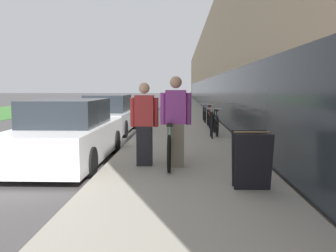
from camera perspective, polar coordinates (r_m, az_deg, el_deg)
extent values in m
cube|color=gray|center=(26.10, 2.24, 2.27)|extent=(3.29, 70.00, 0.16)
cube|color=tan|center=(34.76, 13.45, 8.30)|extent=(10.00, 70.00, 6.58)
cube|color=#1E2328|center=(34.10, 5.13, 5.07)|extent=(0.10, 63.00, 2.20)
cube|color=#3D7533|center=(32.63, -20.67, 2.50)|extent=(6.54, 70.00, 0.03)
torus|color=black|center=(8.51, 0.51, -2.33)|extent=(0.06, 0.71, 0.71)
torus|color=black|center=(6.92, 0.15, -4.24)|extent=(0.06, 0.71, 0.71)
cylinder|color=#7AD1C6|center=(7.68, 0.35, -1.61)|extent=(0.04, 1.37, 0.04)
cylinder|color=#7AD1C6|center=(7.38, 0.28, -2.71)|extent=(0.04, 0.82, 0.33)
cylinder|color=#7AD1C6|center=(7.15, 0.23, -0.99)|extent=(0.03, 0.03, 0.29)
cube|color=black|center=(7.13, 0.23, 0.17)|extent=(0.11, 0.22, 0.05)
cylinder|color=#7AD1C6|center=(8.34, 0.49, 0.04)|extent=(0.03, 0.03, 0.31)
cylinder|color=silver|center=(8.32, 0.49, 1.10)|extent=(0.52, 0.03, 0.03)
cube|color=#756B5B|center=(7.41, 1.18, -2.96)|extent=(0.33, 0.24, 0.86)
cube|color=#933D93|center=(7.33, 1.20, 2.92)|extent=(0.40, 0.24, 0.66)
cylinder|color=#933D93|center=(7.34, -0.78, 2.66)|extent=(0.10, 0.10, 0.62)
cylinder|color=#933D93|center=(7.33, 3.17, 2.65)|extent=(0.10, 0.10, 0.62)
sphere|color=tan|center=(7.32, 1.20, 6.69)|extent=(0.23, 0.23, 0.23)
cube|color=black|center=(7.57, -3.60, -3.01)|extent=(0.31, 0.22, 0.80)
cube|color=#B23333|center=(7.49, -3.63, 2.35)|extent=(0.38, 0.22, 0.61)
cylinder|color=#B23333|center=(7.52, -5.42, 2.10)|extent=(0.10, 0.10, 0.58)
cylinder|color=#B23333|center=(7.47, -1.83, 2.10)|extent=(0.10, 0.10, 0.58)
sphere|color=tan|center=(7.48, -3.65, 5.78)|extent=(0.22, 0.22, 0.22)
cylinder|color=black|center=(11.47, 6.76, 0.05)|extent=(0.05, 0.05, 0.82)
cylinder|color=black|center=(12.02, 6.54, 0.31)|extent=(0.05, 0.05, 0.82)
cylinder|color=black|center=(11.71, 6.67, 2.18)|extent=(0.05, 0.55, 0.05)
torus|color=black|center=(13.08, 7.05, 0.46)|extent=(0.06, 0.68, 0.68)
torus|color=black|center=(12.09, 7.47, 0.01)|extent=(0.06, 0.68, 0.68)
cylinder|color=black|center=(12.57, 7.26, 1.18)|extent=(0.04, 0.85, 0.04)
cylinder|color=black|center=(12.38, 7.34, 0.66)|extent=(0.04, 0.52, 0.31)
cylinder|color=black|center=(12.24, 7.41, 1.72)|extent=(0.03, 0.03, 0.28)
cube|color=black|center=(12.23, 7.42, 2.38)|extent=(0.11, 0.22, 0.05)
cylinder|color=black|center=(12.97, 7.10, 1.99)|extent=(0.03, 0.03, 0.30)
cylinder|color=silver|center=(12.96, 7.11, 2.65)|extent=(0.52, 0.03, 0.03)
torus|color=black|center=(15.43, 6.10, 1.34)|extent=(0.06, 0.71, 0.71)
torus|color=black|center=(14.41, 6.38, 1.01)|extent=(0.06, 0.71, 0.71)
cylinder|color=red|center=(14.90, 6.25, 2.00)|extent=(0.04, 0.88, 0.04)
cylinder|color=red|center=(14.71, 6.30, 1.56)|extent=(0.04, 0.53, 0.32)
cylinder|color=red|center=(14.57, 6.35, 2.49)|extent=(0.03, 0.03, 0.29)
cube|color=black|center=(14.56, 6.35, 3.06)|extent=(0.11, 0.22, 0.05)
cylinder|color=red|center=(15.32, 6.13, 2.69)|extent=(0.03, 0.03, 0.31)
cylinder|color=silver|center=(15.32, 6.14, 3.26)|extent=(0.52, 0.03, 0.03)
torus|color=black|center=(17.89, 5.45, 1.90)|extent=(0.05, 0.66, 0.66)
torus|color=black|center=(16.79, 5.67, 1.64)|extent=(0.05, 0.66, 0.66)
cylinder|color=#2D56A8|center=(17.32, 5.56, 2.43)|extent=(0.04, 0.94, 0.04)
cylinder|color=#2D56A8|center=(17.11, 5.60, 2.07)|extent=(0.04, 0.57, 0.31)
cylinder|color=#2D56A8|center=(16.97, 5.64, 2.82)|extent=(0.03, 0.03, 0.27)
cube|color=black|center=(16.96, 5.64, 3.29)|extent=(0.11, 0.22, 0.05)
cylinder|color=#2D56A8|center=(17.78, 5.48, 2.99)|extent=(0.03, 0.03, 0.29)
cylinder|color=silver|center=(17.77, 5.48, 3.46)|extent=(0.52, 0.03, 0.03)
cube|color=black|center=(5.80, 12.93, -5.48)|extent=(0.56, 0.20, 0.89)
cube|color=black|center=(6.15, 12.30, -4.82)|extent=(0.56, 0.20, 0.89)
cylinder|color=#93704C|center=(5.91, 12.70, -0.94)|extent=(0.56, 0.03, 0.03)
cube|color=white|center=(8.82, -14.98, -2.21)|extent=(1.76, 4.55, 0.73)
cube|color=#1E2328|center=(8.76, -15.10, 2.03)|extent=(1.52, 2.28, 0.58)
cylinder|color=black|center=(10.39, -17.06, -2.27)|extent=(0.22, 0.60, 0.60)
cylinder|color=black|center=(9.98, -8.16, -2.40)|extent=(0.22, 0.60, 0.60)
cylinder|color=black|center=(7.90, -23.56, -5.03)|extent=(0.22, 0.60, 0.60)
cylinder|color=black|center=(7.34, -11.94, -5.45)|extent=(0.22, 0.60, 0.60)
cube|color=silver|center=(14.43, -9.02, 0.87)|extent=(1.69, 4.41, 0.67)
cube|color=#1E2328|center=(14.38, -9.06, 3.44)|extent=(1.45, 2.20, 0.63)
cylinder|color=black|center=(15.89, -10.86, 0.63)|extent=(0.22, 0.60, 0.60)
cylinder|color=black|center=(15.62, -5.27, 0.62)|extent=(0.22, 0.60, 0.60)
cylinder|color=black|center=(13.34, -13.39, -0.41)|extent=(0.22, 0.60, 0.60)
cylinder|color=black|center=(13.01, -6.75, -0.45)|extent=(0.22, 0.60, 0.60)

